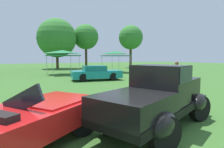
{
  "coord_description": "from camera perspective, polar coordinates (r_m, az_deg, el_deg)",
  "views": [
    {
      "loc": [
        -3.12,
        -3.19,
        1.91
      ],
      "look_at": [
        0.82,
        3.44,
        1.23
      ],
      "focal_mm": 30.34,
      "sensor_mm": 36.0,
      "label": 1
    }
  ],
  "objects": [
    {
      "name": "treeline_mid_left",
      "position": [
        33.3,
        -16.29,
        10.35
      ],
      "size": [
        6.45,
        6.45,
        8.34
      ],
      "color": "#47331E",
      "rests_on": "ground_plane"
    },
    {
      "name": "ground_plane",
      "position": [
        4.85,
        13.21,
        -18.25
      ],
      "size": [
        120.0,
        120.0,
        0.0
      ],
      "primitive_type": "plane",
      "color": "#386628"
    },
    {
      "name": "show_car_teal",
      "position": [
        15.82,
        -4.85,
        0.28
      ],
      "size": [
        4.37,
        2.5,
        1.22
      ],
      "color": "teal",
      "rests_on": "ground_plane"
    },
    {
      "name": "canopy_tent_right_field",
      "position": [
        24.04,
        1.14,
        6.27
      ],
      "size": [
        2.89,
        2.89,
        2.71
      ],
      "color": "#B7B7BC",
      "rests_on": "ground_plane"
    },
    {
      "name": "neighbor_convertible",
      "position": [
        4.44,
        -26.6,
        -12.95
      ],
      "size": [
        4.43,
        3.68,
        1.4
      ],
      "color": "red",
      "rests_on": "ground_plane"
    },
    {
      "name": "feature_pickup_truck",
      "position": [
        5.32,
        13.86,
        -6.43
      ],
      "size": [
        4.43,
        2.86,
        1.7
      ],
      "color": "black",
      "rests_on": "ground_plane"
    },
    {
      "name": "treeline_center",
      "position": [
        35.45,
        -7.87,
        11.0
      ],
      "size": [
        4.56,
        4.56,
        7.92
      ],
      "color": "#47331E",
      "rests_on": "ground_plane"
    },
    {
      "name": "canopy_tent_center_field",
      "position": [
        21.77,
        -14.72,
        6.24
      ],
      "size": [
        3.16,
        3.16,
        2.71
      ],
      "color": "#B7B7BC",
      "rests_on": "ground_plane"
    },
    {
      "name": "show_car_orange",
      "position": [
        17.6,
        14.77,
        0.61
      ],
      "size": [
        3.98,
        2.0,
        1.22
      ],
      "color": "orange",
      "rests_on": "ground_plane"
    },
    {
      "name": "treeline_mid_right",
      "position": [
        35.49,
        5.68,
        10.87
      ],
      "size": [
        4.43,
        4.43,
        7.77
      ],
      "color": "#47331E",
      "rests_on": "ground_plane"
    },
    {
      "name": "spectator_by_row",
      "position": [
        11.47,
        18.87,
        -0.2
      ],
      "size": [
        0.43,
        0.46,
        1.69
      ],
      "color": "#9E998E",
      "rests_on": "ground_plane"
    }
  ]
}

